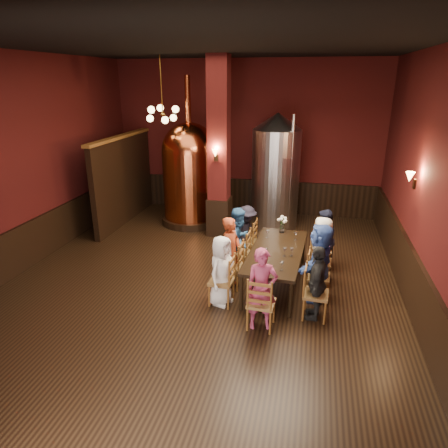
% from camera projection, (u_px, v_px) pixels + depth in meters
% --- Properties ---
extents(room, '(10.00, 10.02, 4.50)m').
position_uv_depth(room, '(199.00, 176.00, 7.41)').
color(room, black).
rests_on(room, ground).
extents(wainscot_right, '(0.08, 9.90, 1.00)m').
position_uv_depth(wainscot_right, '(413.00, 282.00, 7.18)').
color(wainscot_right, black).
rests_on(wainscot_right, ground).
extents(wainscot_back, '(7.90, 0.08, 1.00)m').
position_uv_depth(wainscot_back, '(245.00, 195.00, 12.55)').
color(wainscot_back, black).
rests_on(wainscot_back, ground).
extents(wainscot_left, '(0.08, 9.90, 1.00)m').
position_uv_depth(wainscot_left, '(29.00, 244.00, 8.84)').
color(wainscot_left, black).
rests_on(wainscot_left, ground).
extents(column, '(0.58, 0.58, 4.50)m').
position_uv_depth(column, '(219.00, 150.00, 10.03)').
color(column, '#46100F').
rests_on(column, ground).
extents(partition, '(0.22, 3.50, 2.40)m').
position_uv_depth(partition, '(124.00, 181.00, 11.37)').
color(partition, black).
rests_on(partition, ground).
extents(pendant_cluster, '(0.90, 0.90, 1.70)m').
position_uv_depth(pendant_cluster, '(163.00, 114.00, 10.15)').
color(pendant_cluster, '#A57226').
rests_on(pendant_cluster, room).
extents(sconce_wall, '(0.20, 0.20, 0.36)m').
position_uv_depth(sconce_wall, '(415.00, 180.00, 7.34)').
color(sconce_wall, black).
rests_on(sconce_wall, room).
extents(sconce_column, '(0.20, 0.20, 0.36)m').
position_uv_depth(sconce_column, '(216.00, 154.00, 9.77)').
color(sconce_column, black).
rests_on(sconce_column, column).
extents(dining_table, '(1.13, 2.45, 0.75)m').
position_uv_depth(dining_table, '(277.00, 253.00, 7.92)').
color(dining_table, black).
rests_on(dining_table, ground).
extents(chair_0, '(0.48, 0.48, 0.92)m').
position_uv_depth(chair_0, '(221.00, 281.00, 7.32)').
color(chair_0, brown).
rests_on(chair_0, ground).
extents(person_0, '(0.62, 0.75, 1.33)m').
position_uv_depth(person_0, '(221.00, 271.00, 7.25)').
color(person_0, white).
rests_on(person_0, ground).
extents(chair_1, '(0.48, 0.48, 0.92)m').
position_uv_depth(chair_1, '(231.00, 265.00, 7.92)').
color(chair_1, brown).
rests_on(chair_1, ground).
extents(person_1, '(0.48, 0.61, 1.46)m').
position_uv_depth(person_1, '(231.00, 253.00, 7.83)').
color(person_1, '#9E371B').
rests_on(person_1, ground).
extents(chair_2, '(0.48, 0.48, 0.92)m').
position_uv_depth(chair_2, '(239.00, 252.00, 8.52)').
color(chair_2, brown).
rests_on(chair_2, ground).
extents(person_2, '(0.60, 0.78, 1.45)m').
position_uv_depth(person_2, '(239.00, 241.00, 8.43)').
color(person_2, '#2C5C93').
rests_on(person_2, ground).
extents(chair_3, '(0.48, 0.48, 0.92)m').
position_uv_depth(chair_3, '(246.00, 241.00, 9.12)').
color(chair_3, brown).
rests_on(chair_3, ground).
extents(person_3, '(0.78, 0.96, 1.29)m').
position_uv_depth(person_3, '(246.00, 233.00, 9.06)').
color(person_3, black).
rests_on(person_3, ground).
extents(chair_4, '(0.48, 0.48, 0.92)m').
position_uv_depth(chair_4, '(316.00, 294.00, 6.88)').
color(chair_4, brown).
rests_on(chair_4, ground).
extents(person_4, '(0.41, 0.82, 1.35)m').
position_uv_depth(person_4, '(317.00, 283.00, 6.81)').
color(person_4, black).
rests_on(person_4, ground).
extents(chair_5, '(0.48, 0.48, 0.92)m').
position_uv_depth(chair_5, '(318.00, 276.00, 7.48)').
color(chair_5, brown).
rests_on(chair_5, ground).
extents(person_5, '(0.77, 1.47, 1.51)m').
position_uv_depth(person_5, '(320.00, 262.00, 7.38)').
color(person_5, '#3655A4').
rests_on(person_5, ground).
extents(chair_6, '(0.48, 0.48, 0.92)m').
position_uv_depth(chair_6, '(320.00, 262.00, 8.08)').
color(chair_6, brown).
rests_on(chair_6, ground).
extents(person_6, '(0.54, 0.75, 1.41)m').
position_uv_depth(person_6, '(321.00, 251.00, 8.00)').
color(person_6, silver).
rests_on(person_6, ground).
extents(chair_7, '(0.48, 0.48, 0.92)m').
position_uv_depth(chair_7, '(322.00, 249.00, 8.68)').
color(chair_7, brown).
rests_on(chair_7, ground).
extents(person_7, '(0.51, 0.72, 1.35)m').
position_uv_depth(person_7, '(323.00, 240.00, 8.61)').
color(person_7, '#1B1F36').
rests_on(person_7, ground).
extents(chair_8, '(0.48, 0.48, 0.92)m').
position_uv_depth(chair_8, '(261.00, 303.00, 6.60)').
color(chair_8, brown).
rests_on(chair_8, ground).
extents(person_8, '(0.59, 0.46, 1.42)m').
position_uv_depth(person_8, '(262.00, 289.00, 6.52)').
color(person_8, '#B33B66').
rests_on(person_8, ground).
extents(copper_kettle, '(2.00, 2.00, 4.03)m').
position_uv_depth(copper_kettle, '(190.00, 172.00, 11.17)').
color(copper_kettle, black).
rests_on(copper_kettle, ground).
extents(steel_vessel, '(1.47, 1.47, 3.12)m').
position_uv_depth(steel_vessel, '(276.00, 172.00, 10.83)').
color(steel_vessel, '#B2B2B7').
rests_on(steel_vessel, ground).
extents(rose_vase, '(0.23, 0.23, 0.38)m').
position_uv_depth(rose_vase, '(282.00, 222.00, 8.73)').
color(rose_vase, white).
rests_on(rose_vase, dining_table).
extents(wine_glass_0, '(0.07, 0.07, 0.17)m').
position_uv_depth(wine_glass_0, '(292.00, 252.00, 7.61)').
color(wine_glass_0, white).
rests_on(wine_glass_0, dining_table).
extents(wine_glass_1, '(0.07, 0.07, 0.17)m').
position_uv_depth(wine_glass_1, '(285.00, 252.00, 7.61)').
color(wine_glass_1, white).
rests_on(wine_glass_1, dining_table).
extents(wine_glass_2, '(0.07, 0.07, 0.17)m').
position_uv_depth(wine_glass_2, '(266.00, 253.00, 7.59)').
color(wine_glass_2, white).
rests_on(wine_glass_2, dining_table).
extents(wine_glass_3, '(0.07, 0.07, 0.17)m').
position_uv_depth(wine_glass_3, '(282.00, 266.00, 7.05)').
color(wine_glass_3, white).
rests_on(wine_glass_3, dining_table).
extents(wine_glass_4, '(0.07, 0.07, 0.17)m').
position_uv_depth(wine_glass_4, '(296.00, 236.00, 8.38)').
color(wine_glass_4, white).
rests_on(wine_glass_4, dining_table).
extents(wine_glass_5, '(0.07, 0.07, 0.17)m').
position_uv_depth(wine_glass_5, '(267.00, 234.00, 8.49)').
color(wine_glass_5, white).
rests_on(wine_glass_5, dining_table).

